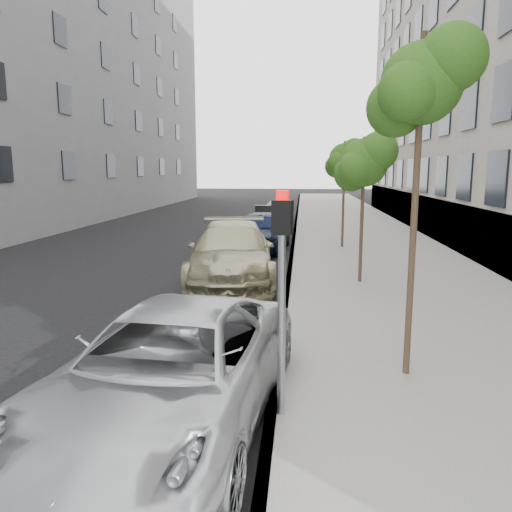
# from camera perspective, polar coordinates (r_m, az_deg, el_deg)

# --- Properties ---
(ground) EXTENTS (160.00, 160.00, 0.00)m
(ground) POSITION_cam_1_polar(r_m,az_deg,el_deg) (7.08, -8.29, -17.89)
(ground) COLOR black
(ground) RESTS_ON ground
(sidewalk) EXTENTS (6.40, 72.00, 0.14)m
(sidewalk) POSITION_cam_1_polar(r_m,az_deg,el_deg) (30.38, 10.50, 3.64)
(sidewalk) COLOR gray
(sidewalk) RESTS_ON ground
(curb) EXTENTS (0.15, 72.00, 0.14)m
(curb) POSITION_cam_1_polar(r_m,az_deg,el_deg) (30.25, 4.59, 3.75)
(curb) COLOR #9E9B93
(curb) RESTS_ON ground
(tree_near) EXTENTS (1.55, 1.35, 5.12)m
(tree_near) POSITION_cam_1_polar(r_m,az_deg,el_deg) (7.86, 18.58, 18.07)
(tree_near) COLOR #38281C
(tree_near) RESTS_ON sidewalk
(tree_mid) EXTENTS (1.68, 1.48, 4.15)m
(tree_mid) POSITION_cam_1_polar(r_m,az_deg,el_deg) (14.18, 12.33, 10.38)
(tree_mid) COLOR #38281C
(tree_mid) RESTS_ON sidewalk
(tree_far) EXTENTS (1.62, 1.42, 4.36)m
(tree_far) POSITION_cam_1_polar(r_m,az_deg,el_deg) (20.66, 10.17, 10.88)
(tree_far) COLOR #38281C
(tree_far) RESTS_ON sidewalk
(signal_pole) EXTENTS (0.27, 0.22, 2.90)m
(signal_pole) POSITION_cam_1_polar(r_m,az_deg,el_deg) (6.22, 2.97, -2.41)
(signal_pole) COLOR #939699
(signal_pole) RESTS_ON sidewalk
(minivan) EXTENTS (3.08, 5.71, 1.52)m
(minivan) POSITION_cam_1_polar(r_m,az_deg,el_deg) (6.60, -9.74, -12.77)
(minivan) COLOR #BABCC0
(minivan) RESTS_ON ground
(suv) EXTENTS (3.05, 6.18, 1.73)m
(suv) POSITION_cam_1_polar(r_m,az_deg,el_deg) (14.63, -2.82, 0.34)
(suv) COLOR tan
(suv) RESTS_ON ground
(sedan_blue) EXTENTS (2.46, 4.93, 1.62)m
(sedan_blue) POSITION_cam_1_polar(r_m,az_deg,el_deg) (20.45, 0.66, 2.92)
(sedan_blue) COLOR black
(sedan_blue) RESTS_ON ground
(sedan_black) EXTENTS (1.99, 4.53, 1.45)m
(sedan_black) POSITION_cam_1_polar(r_m,az_deg,el_deg) (25.58, 1.60, 4.13)
(sedan_black) COLOR black
(sedan_black) RESTS_ON ground
(sedan_rear) EXTENTS (2.23, 4.48, 1.25)m
(sedan_rear) POSITION_cam_1_polar(r_m,az_deg,el_deg) (32.05, 2.36, 5.11)
(sedan_rear) COLOR #AEAFB6
(sedan_rear) RESTS_ON ground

